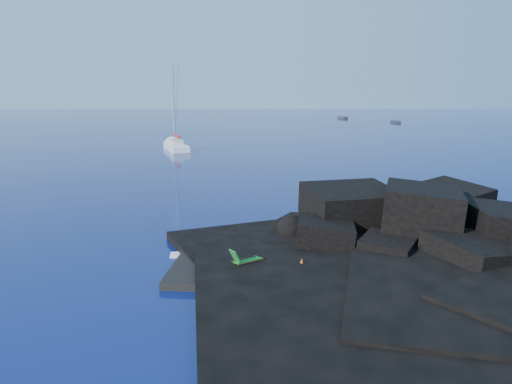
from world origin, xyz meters
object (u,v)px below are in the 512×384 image
at_px(sunbather, 298,269).
at_px(distant_boat_b, 396,123).
at_px(sailboat, 176,150).
at_px(deck_chair, 248,256).
at_px(marker_cone, 302,263).
at_px(distant_boat_a, 343,119).

distance_m(sunbather, distant_boat_b, 113.95).
bearing_deg(sunbather, sailboat, 77.78).
xyz_separation_m(deck_chair, sunbather, (2.35, -0.80, -0.37)).
bearing_deg(deck_chair, marker_cone, -40.02).
bearing_deg(distant_boat_a, marker_cone, -116.73).
bearing_deg(sailboat, marker_cone, -93.00).
height_order(distant_boat_a, distant_boat_b, distant_boat_a).
bearing_deg(deck_chair, distant_boat_b, 36.27).
relative_size(sailboat, sunbather, 7.71).
height_order(deck_chair, sunbather, deck_chair).
bearing_deg(sailboat, distant_boat_b, 32.13).
height_order(sailboat, sunbather, sailboat).
xyz_separation_m(sailboat, deck_chair, (10.06, -49.74, 0.89)).
bearing_deg(distant_boat_a, distant_boat_b, -76.73).
distance_m(sailboat, sunbather, 52.05).
relative_size(sunbather, distant_boat_a, 0.37).
bearing_deg(sailboat, sunbather, -93.36).
xyz_separation_m(marker_cone, distant_boat_b, (36.65, 107.30, -0.60)).
relative_size(distant_boat_a, distant_boat_b, 1.07).
relative_size(deck_chair, distant_boat_a, 0.35).
distance_m(distant_boat_a, distant_boat_b, 21.57).
bearing_deg(deck_chair, distant_boat_a, 43.43).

